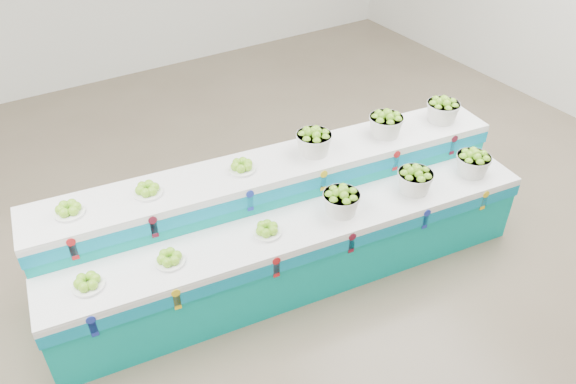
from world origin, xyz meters
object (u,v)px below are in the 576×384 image
at_px(display_stand, 288,224).
at_px(basket_upper_right, 443,110).
at_px(plate_upper_mid, 147,189).
at_px(basket_lower_left, 341,201).

relative_size(display_stand, basket_upper_right, 13.51).
bearing_deg(display_stand, basket_upper_right, 8.55).
relative_size(plate_upper_mid, basket_upper_right, 0.76).
xyz_separation_m(display_stand, basket_lower_left, (0.35, -0.32, 0.33)).
distance_m(display_stand, basket_upper_right, 1.94).
relative_size(display_stand, basket_lower_left, 13.51).
bearing_deg(plate_upper_mid, basket_lower_left, -26.71).
bearing_deg(basket_lower_left, basket_upper_right, 13.79).
bearing_deg(basket_upper_right, display_stand, -178.52).
bearing_deg(display_stand, basket_lower_left, -35.45).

